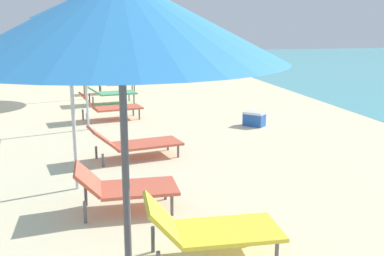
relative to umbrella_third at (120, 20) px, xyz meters
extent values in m
cylinder|color=#4C4C51|center=(0.00, 0.00, -1.29)|extent=(0.05, 0.05, 2.06)
cone|color=#338CD8|center=(0.00, 0.00, 0.00)|extent=(2.09, 2.09, 0.53)
cube|color=yellow|center=(1.06, 1.08, -2.02)|extent=(1.05, 0.67, 0.04)
cube|color=yellow|center=(0.41, 1.11, -1.84)|extent=(0.35, 0.64, 0.36)
cylinder|color=#59595E|center=(1.48, 1.32, -2.18)|extent=(0.04, 0.04, 0.28)
cylinder|color=#59595E|center=(1.46, 0.80, -2.18)|extent=(0.04, 0.04, 0.28)
cylinder|color=#59595E|center=(0.35, 1.37, -2.18)|extent=(0.04, 0.04, 0.28)
cylinder|color=silver|center=(-0.43, 3.43, -1.37)|extent=(0.05, 0.05, 1.91)
cone|color=#338CD8|center=(-0.43, 3.43, -0.17)|extent=(2.08, 2.08, 0.49)
sphere|color=silver|center=(-0.43, 3.43, 0.11)|extent=(0.06, 0.06, 0.06)
cube|color=#D8593F|center=(0.73, 4.77, -2.09)|extent=(1.26, 0.81, 0.04)
cube|color=#D8593F|center=(-0.03, 4.62, -1.90)|extent=(0.51, 0.66, 0.36)
cylinder|color=#59595E|center=(1.16, 5.10, -2.21)|extent=(0.04, 0.04, 0.22)
cylinder|color=#59595E|center=(1.25, 4.61, -2.21)|extent=(0.04, 0.04, 0.22)
cylinder|color=#59595E|center=(-0.13, 4.85, -2.21)|extent=(0.04, 0.04, 0.22)
cylinder|color=#59595E|center=(-0.04, 4.36, -2.21)|extent=(0.04, 0.04, 0.22)
cube|color=#D8593F|center=(0.34, 2.50, -2.04)|extent=(0.95, 0.64, 0.04)
cube|color=#D8593F|center=(-0.28, 2.51, -1.87)|extent=(0.32, 0.63, 0.32)
cylinder|color=#59595E|center=(0.72, 2.75, -2.19)|extent=(0.04, 0.04, 0.27)
cylinder|color=#59595E|center=(0.71, 2.22, -2.19)|extent=(0.04, 0.04, 0.27)
cylinder|color=#59595E|center=(-0.31, 2.77, -2.19)|extent=(0.04, 0.04, 0.27)
cylinder|color=#59595E|center=(-0.32, 2.24, -2.19)|extent=(0.04, 0.04, 0.27)
cylinder|color=silver|center=(-0.25, 7.09, -1.14)|extent=(0.05, 0.05, 2.36)
cone|color=#338CD8|center=(-0.25, 7.09, 0.27)|extent=(2.15, 2.15, 0.48)
cube|color=#D8593F|center=(0.46, 8.06, -2.05)|extent=(1.21, 0.80, 0.04)
cube|color=#D8593F|center=(-0.23, 7.93, -1.84)|extent=(0.43, 0.65, 0.40)
cylinder|color=#59595E|center=(0.86, 8.39, -2.20)|extent=(0.04, 0.04, 0.25)
cylinder|color=#59595E|center=(0.95, 7.90, -2.20)|extent=(0.04, 0.04, 0.25)
cylinder|color=#59595E|center=(-0.37, 8.16, -2.20)|extent=(0.04, 0.04, 0.25)
cylinder|color=#59595E|center=(-0.27, 7.67, -2.20)|extent=(0.04, 0.04, 0.25)
cylinder|color=olive|center=(-0.33, 11.18, -1.15)|extent=(0.05, 0.05, 2.35)
cone|color=white|center=(-0.33, 11.18, 0.28)|extent=(2.31, 2.31, 0.50)
sphere|color=olive|center=(-0.33, 11.18, 0.56)|extent=(0.06, 0.06, 0.06)
cube|color=#D8593F|center=(0.85, 12.21, -2.03)|extent=(1.01, 0.61, 0.04)
cube|color=#D8593F|center=(0.23, 12.18, -1.84)|extent=(0.32, 0.58, 0.36)
cylinder|color=#59595E|center=(1.23, 12.46, -2.18)|extent=(0.04, 0.04, 0.28)
cylinder|color=#59595E|center=(1.25, 12.00, -2.18)|extent=(0.04, 0.04, 0.28)
cylinder|color=#59595E|center=(0.15, 12.41, -2.18)|extent=(0.04, 0.04, 0.28)
cylinder|color=#59595E|center=(0.18, 11.94, -2.18)|extent=(0.04, 0.04, 0.28)
cube|color=#4CA572|center=(0.58, 10.24, -2.02)|extent=(1.14, 0.82, 0.04)
cube|color=#4CA572|center=(-0.12, 10.13, -1.88)|extent=(0.49, 0.71, 0.28)
cylinder|color=#59595E|center=(0.95, 10.58, -2.18)|extent=(0.04, 0.04, 0.28)
cylinder|color=#59595E|center=(1.04, 10.03, -2.18)|extent=(0.04, 0.04, 0.28)
cylinder|color=#59595E|center=(-0.19, 10.40, -2.18)|extent=(0.04, 0.04, 0.28)
cylinder|color=#59595E|center=(-0.10, 9.85, -2.18)|extent=(0.04, 0.04, 0.28)
cube|color=#2659B2|center=(3.39, 6.64, -2.19)|extent=(0.52, 0.52, 0.27)
cube|color=white|center=(3.39, 6.64, -2.02)|extent=(0.53, 0.53, 0.05)
camera|label=1|loc=(-0.21, -2.92, 0.00)|focal=43.12mm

